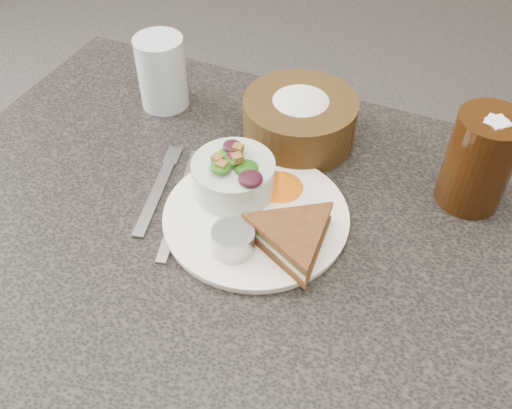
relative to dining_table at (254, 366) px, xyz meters
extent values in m
cube|color=black|center=(0.00, 0.00, 0.00)|extent=(1.00, 0.70, 0.75)
cylinder|color=white|center=(0.00, 0.02, 0.38)|extent=(0.25, 0.25, 0.01)
cylinder|color=#9FA2A8|center=(-0.01, -0.05, 0.40)|extent=(0.07, 0.07, 0.03)
cone|color=orange|center=(0.01, 0.08, 0.40)|extent=(0.10, 0.10, 0.03)
cube|color=gray|center=(-0.16, 0.01, 0.38)|extent=(0.06, 0.17, 0.00)
cube|color=#999DA2|center=(-0.12, 0.00, 0.38)|extent=(0.07, 0.22, 0.00)
cylinder|color=silver|center=(-0.26, 0.21, 0.44)|extent=(0.09, 0.09, 0.12)
camera|label=1|loc=(0.21, -0.47, 0.95)|focal=40.00mm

